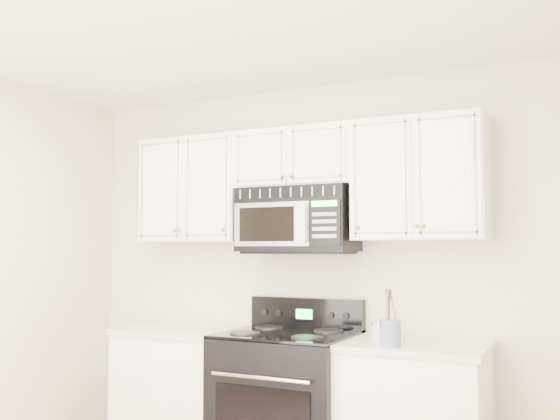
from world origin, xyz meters
The scene contains 8 objects.
room centered at (0.00, 0.00, 1.30)m, with size 3.51×3.51×2.61m.
base_cabinet_left centered at (-0.80, 1.44, 0.43)m, with size 0.86×0.65×0.92m.
range centered at (0.00, 1.41, 0.48)m, with size 0.81×0.74×1.13m.
upper_cabinets centered at (0.00, 1.58, 1.93)m, with size 2.44×0.37×0.75m.
microwave centered at (0.01, 1.55, 1.66)m, with size 0.77×0.43×0.42m.
utensil_crock centered at (0.72, 1.23, 1.00)m, with size 0.12×0.12×0.31m.
shaker_salt centered at (0.60, 1.41, 0.98)m, with size 0.05×0.05×0.11m.
shaker_pepper centered at (0.56, 1.47, 0.97)m, with size 0.04×0.04×0.10m.
Camera 1 is at (1.73, -2.22, 1.46)m, focal length 40.00 mm.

